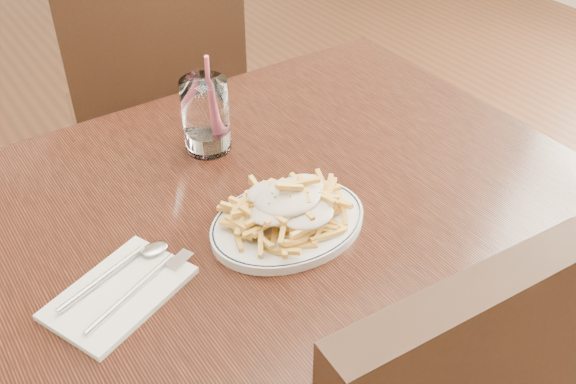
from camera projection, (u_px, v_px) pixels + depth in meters
table at (239, 242)px, 1.10m from camera, size 1.20×0.80×0.75m
chair_far at (157, 107)px, 1.74m from camera, size 0.51×0.51×0.94m
fries_plate at (288, 223)px, 1.00m from camera, size 0.31×0.29×0.02m
loaded_fries at (288, 203)px, 0.98m from camera, size 0.24×0.21×0.06m
napkin at (119, 293)px, 0.89m from camera, size 0.23×0.19×0.01m
cutlery at (116, 286)px, 0.89m from camera, size 0.21×0.15×0.01m
water_glass at (206, 120)px, 1.15m from camera, size 0.08×0.08×0.19m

